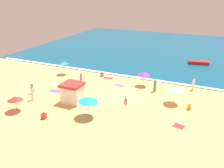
{
  "coord_description": "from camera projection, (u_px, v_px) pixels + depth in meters",
  "views": [
    {
      "loc": [
        10.19,
        -26.98,
        13.14
      ],
      "look_at": [
        -1.99,
        0.58,
        0.8
      ],
      "focal_mm": 37.01,
      "sensor_mm": 36.0,
      "label": 1
    }
  ],
  "objects": [
    {
      "name": "beachgoer_7",
      "position": [
        193.0,
        84.0,
        32.24
      ],
      "size": [
        0.36,
        0.36,
        1.87
      ],
      "color": "white",
      "rests_on": "ground_plane"
    },
    {
      "name": "ground_plane",
      "position": [
        124.0,
        93.0,
        31.63
      ],
      "size": [
        60.0,
        60.0,
        0.0
      ],
      "primitive_type": "plane",
      "color": "#E5B26B"
    },
    {
      "name": "beachgoer_6",
      "position": [
        44.0,
        116.0,
        25.26
      ],
      "size": [
        0.49,
        0.49,
        0.82
      ],
      "color": "red",
      "rests_on": "ground_plane"
    },
    {
      "name": "lifeguard_cabana",
      "position": [
        73.0,
        92.0,
        28.73
      ],
      "size": [
        2.49,
        2.42,
        2.5
      ],
      "color": "white",
      "rests_on": "ground_plane"
    },
    {
      "name": "beach_umbrella_2",
      "position": [
        144.0,
        74.0,
        33.32
      ],
      "size": [
        1.79,
        1.82,
        2.22
      ],
      "color": "silver",
      "rests_on": "ground_plane"
    },
    {
      "name": "beach_umbrella_3",
      "position": [
        64.0,
        63.0,
        38.01
      ],
      "size": [
        2.32,
        2.32,
        2.26
      ],
      "color": "silver",
      "rests_on": "ground_plane"
    },
    {
      "name": "beach_umbrella_4",
      "position": [
        88.0,
        100.0,
        25.03
      ],
      "size": [
        2.51,
        2.49,
        2.38
      ],
      "color": "#4C3823",
      "rests_on": "ground_plane"
    },
    {
      "name": "beach_towel_3",
      "position": [
        55.0,
        91.0,
        32.28
      ],
      "size": [
        1.72,
        1.13,
        0.01
      ],
      "color": "#D84CA5",
      "rests_on": "ground_plane"
    },
    {
      "name": "beachgoer_5",
      "position": [
        102.0,
        74.0,
        37.64
      ],
      "size": [
        0.6,
        0.6,
        0.87
      ],
      "color": "#D84CA5",
      "rests_on": "ground_plane"
    },
    {
      "name": "beachgoer_3",
      "position": [
        189.0,
        107.0,
        27.21
      ],
      "size": [
        0.41,
        0.41,
        0.81
      ],
      "color": "orange",
      "rests_on": "ground_plane"
    },
    {
      "name": "ocean_water",
      "position": [
        166.0,
        49.0,
        55.31
      ],
      "size": [
        60.0,
        44.0,
        0.1
      ],
      "primitive_type": "cube",
      "color": "#0F567A",
      "rests_on": "ground_plane"
    },
    {
      "name": "wave_breaker_foam",
      "position": [
        138.0,
        78.0,
        36.92
      ],
      "size": [
        57.0,
        0.7,
        0.01
      ],
      "primitive_type": "cube",
      "color": "white",
      "rests_on": "ocean_water"
    },
    {
      "name": "beachgoer_0",
      "position": [
        81.0,
        79.0,
        34.29
      ],
      "size": [
        0.38,
        0.38,
        1.81
      ],
      "color": "#D84CA5",
      "rests_on": "ground_plane"
    },
    {
      "name": "parked_bicycle",
      "position": [
        126.0,
        100.0,
        28.9
      ],
      "size": [
        0.85,
        1.66,
        0.76
      ],
      "color": "black",
      "rests_on": "ground_plane"
    },
    {
      "name": "small_boat_0",
      "position": [
        199.0,
        63.0,
        43.62
      ],
      "size": [
        3.84,
        2.06,
        0.53
      ],
      "color": "red",
      "rests_on": "ocean_water"
    },
    {
      "name": "beachgoer_1",
      "position": [
        32.0,
        89.0,
        31.22
      ],
      "size": [
        0.4,
        0.4,
        1.55
      ],
      "color": "green",
      "rests_on": "ground_plane"
    },
    {
      "name": "beachgoer_4",
      "position": [
        155.0,
        86.0,
        31.79
      ],
      "size": [
        0.5,
        0.5,
        1.84
      ],
      "color": "green",
      "rests_on": "ground_plane"
    },
    {
      "name": "beach_towel_2",
      "position": [
        108.0,
        78.0,
        36.96
      ],
      "size": [
        1.64,
        1.11,
        0.01
      ],
      "color": "red",
      "rests_on": "ground_plane"
    },
    {
      "name": "beach_umbrella_0",
      "position": [
        175.0,
        90.0,
        28.13
      ],
      "size": [
        2.67,
        2.66,
        2.11
      ],
      "color": "silver",
      "rests_on": "ground_plane"
    },
    {
      "name": "beach_towel_1",
      "position": [
        119.0,
        85.0,
        34.15
      ],
      "size": [
        1.57,
        1.0,
        0.01
      ],
      "color": "#D84CA5",
      "rests_on": "ground_plane"
    },
    {
      "name": "beachgoer_2",
      "position": [
        32.0,
        94.0,
        29.28
      ],
      "size": [
        0.45,
        0.45,
        1.93
      ],
      "color": "white",
      "rests_on": "ground_plane"
    },
    {
      "name": "beach_umbrella_1",
      "position": [
        15.0,
        98.0,
        26.42
      ],
      "size": [
        2.52,
        2.53,
        1.93
      ],
      "color": "#4C3823",
      "rests_on": "ground_plane"
    },
    {
      "name": "beach_towel_0",
      "position": [
        179.0,
        126.0,
        23.94
      ],
      "size": [
        1.3,
        1.2,
        0.01
      ],
      "color": "red",
      "rests_on": "ground_plane"
    }
  ]
}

